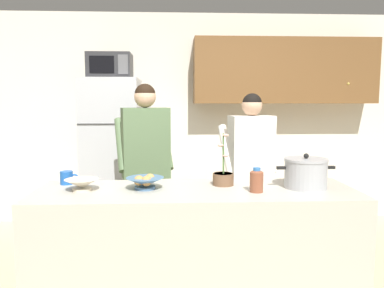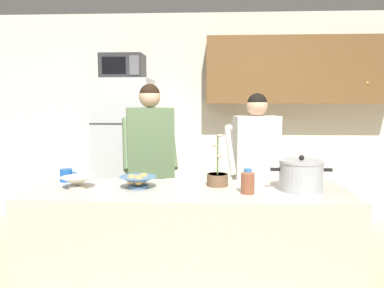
{
  "view_description": "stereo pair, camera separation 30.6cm",
  "coord_description": "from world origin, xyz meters",
  "views": [
    {
      "loc": [
        -0.15,
        -2.49,
        1.52
      ],
      "look_at": [
        0.0,
        0.55,
        1.17
      ],
      "focal_mm": 35.06,
      "sensor_mm": 36.0,
      "label": 1
    },
    {
      "loc": [
        0.16,
        -2.49,
        1.52
      ],
      "look_at": [
        0.0,
        0.55,
        1.17
      ],
      "focal_mm": 35.06,
      "sensor_mm": 36.0,
      "label": 2
    }
  ],
  "objects": [
    {
      "name": "refrigerator",
      "position": [
        -0.86,
        1.85,
        0.89
      ],
      "size": [
        0.64,
        0.68,
        1.77
      ],
      "color": "#B7BABF",
      "rests_on": "ground"
    },
    {
      "name": "person_by_sink",
      "position": [
        0.57,
        0.93,
        0.99
      ],
      "size": [
        0.54,
        0.47,
        1.59
      ],
      "color": "#33384C",
      "rests_on": "ground"
    },
    {
      "name": "person_near_pot",
      "position": [
        -0.41,
        0.94,
        1.05
      ],
      "size": [
        0.58,
        0.51,
        1.68
      ],
      "color": "#33384C",
      "rests_on": "ground"
    },
    {
      "name": "coffee_mug",
      "position": [
        -0.92,
        0.21,
        0.97
      ],
      "size": [
        0.13,
        0.09,
        0.1
      ],
      "color": "#1E59B2",
      "rests_on": "kitchen_island"
    },
    {
      "name": "potted_orchid",
      "position": [
        0.2,
        0.13,
        0.98
      ],
      "size": [
        0.15,
        0.15,
        0.37
      ],
      "color": "brown",
      "rests_on": "kitchen_island"
    },
    {
      "name": "cooking_pot",
      "position": [
        0.76,
        0.01,
        1.02
      ],
      "size": [
        0.41,
        0.3,
        0.24
      ],
      "color": "#ADAFB5",
      "rests_on": "kitchen_island"
    },
    {
      "name": "bottle_near_edge",
      "position": [
        0.4,
        -0.09,
        1.0
      ],
      "size": [
        0.09,
        0.09,
        0.16
      ],
      "color": "brown",
      "rests_on": "kitchen_island"
    },
    {
      "name": "back_wall_unit",
      "position": [
        0.29,
        2.25,
        1.44
      ],
      "size": [
        6.0,
        0.48,
        2.6
      ],
      "color": "silver",
      "rests_on": "ground"
    },
    {
      "name": "microwave",
      "position": [
        -0.86,
        1.83,
        1.91
      ],
      "size": [
        0.48,
        0.37,
        0.28
      ],
      "color": "#2D2D30",
      "rests_on": "refrigerator"
    },
    {
      "name": "kitchen_island",
      "position": [
        0.0,
        0.0,
        0.46
      ],
      "size": [
        2.17,
        0.68,
        0.92
      ],
      "primitive_type": "cube",
      "color": "#BCB7A8",
      "rests_on": "ground"
    },
    {
      "name": "empty_bowl",
      "position": [
        -0.77,
        -0.0,
        0.97
      ],
      "size": [
        0.23,
        0.23,
        0.08
      ],
      "color": "beige",
      "rests_on": "kitchen_island"
    },
    {
      "name": "bread_bowl",
      "position": [
        -0.35,
        0.03,
        0.97
      ],
      "size": [
        0.26,
        0.26,
        0.1
      ],
      "color": "#4C7299",
      "rests_on": "kitchen_island"
    }
  ]
}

